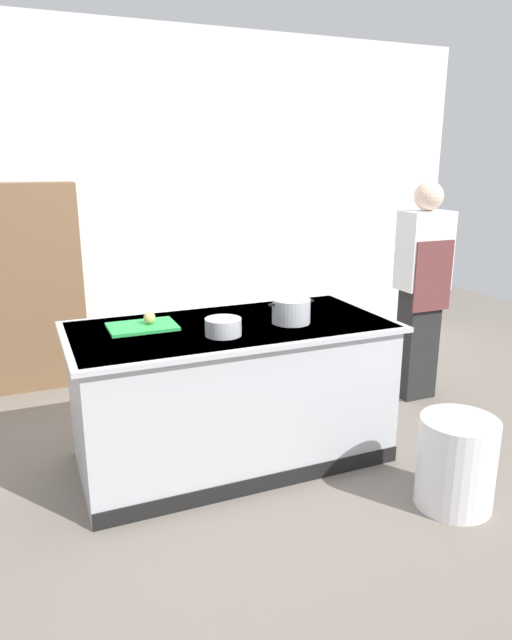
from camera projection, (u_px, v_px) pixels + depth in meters
The scene contains 10 objects.
ground_plane at pixel (233, 456), 3.75m from camera, with size 10.00×10.00×0.00m, color slate.
back_wall at pixel (150, 202), 5.20m from camera, with size 6.40×0.12×3.00m, color white.
counter_island at pixel (232, 390), 3.62m from camera, with size 1.98×0.98×0.90m.
cutting_board at pixel (142, 327), 3.42m from camera, with size 0.40×0.28×0.02m, color green.
onion at pixel (150, 318), 3.44m from camera, with size 0.07×0.07×0.07m, color tan.
stock_pot at pixel (291, 311), 3.52m from camera, with size 0.30×0.24×0.15m.
mixing_bowl at pixel (223, 327), 3.28m from camera, with size 0.21×0.21×0.10m, color #B7BABF.
trash_bin at pixel (456, 463), 3.16m from camera, with size 0.42×0.42×0.52m, color white.
person_chef at pixel (422, 287), 4.47m from camera, with size 0.38×0.25×1.72m.
bookshelf at pixel (12, 290), 4.65m from camera, with size 1.10×0.31×1.70m.
Camera 1 is at (-1.16, -3.16, 1.87)m, focal length 32.14 mm.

